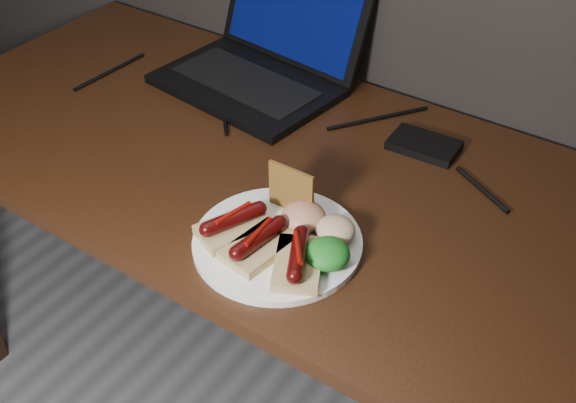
# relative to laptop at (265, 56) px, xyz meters

# --- Properties ---
(desk) EXTENTS (1.40, 0.70, 0.75)m
(desk) POSITION_rel_laptop_xyz_m (0.13, -0.24, -0.14)
(desk) COLOR #371F0D
(desk) RESTS_ON ground
(laptop) EXTENTS (0.41, 0.37, 0.25)m
(laptop) POSITION_rel_laptop_xyz_m (0.00, 0.00, 0.00)
(laptop) COLOR black
(laptop) RESTS_ON desk
(hard_drive) EXTENTS (0.13, 0.09, 0.02)m
(hard_drive) POSITION_rel_laptop_xyz_m (0.40, -0.05, -0.05)
(hard_drive) COLOR black
(hard_drive) RESTS_ON desk
(desk_cables) EXTENTS (0.91, 0.36, 0.01)m
(desk_cables) POSITION_rel_laptop_xyz_m (0.11, -0.11, -0.05)
(desk_cables) COLOR black
(desk_cables) RESTS_ON desk
(plate) EXTENTS (0.27, 0.27, 0.01)m
(plate) POSITION_rel_laptop_xyz_m (0.33, -0.43, -0.05)
(plate) COLOR white
(plate) RESTS_ON desk
(bread_sausage_left) EXTENTS (0.11, 0.13, 0.04)m
(bread_sausage_left) POSITION_rel_laptop_xyz_m (0.26, -0.45, -0.03)
(bread_sausage_left) COLOR #D0BC7A
(bread_sausage_left) RESTS_ON plate
(bread_sausage_center) EXTENTS (0.08, 0.12, 0.04)m
(bread_sausage_center) POSITION_rel_laptop_xyz_m (0.32, -0.46, -0.03)
(bread_sausage_center) COLOR #D0BC7A
(bread_sausage_center) RESTS_ON plate
(bread_sausage_right) EXTENTS (0.12, 0.13, 0.04)m
(bread_sausage_right) POSITION_rel_laptop_xyz_m (0.39, -0.46, -0.03)
(bread_sausage_right) COLOR #D0BC7A
(bread_sausage_right) RESTS_ON plate
(crispbread) EXTENTS (0.09, 0.01, 0.08)m
(crispbread) POSITION_rel_laptop_xyz_m (0.31, -0.35, 0.00)
(crispbread) COLOR olive
(crispbread) RESTS_ON plate
(salad_greens) EXTENTS (0.07, 0.07, 0.04)m
(salad_greens) POSITION_rel_laptop_xyz_m (0.42, -0.43, -0.02)
(salad_greens) COLOR #0F4F13
(salad_greens) RESTS_ON plate
(salsa_mound) EXTENTS (0.07, 0.07, 0.04)m
(salsa_mound) POSITION_rel_laptop_xyz_m (0.35, -0.37, -0.02)
(salsa_mound) COLOR #A41710
(salsa_mound) RESTS_ON plate
(coleslaw_mound) EXTENTS (0.06, 0.06, 0.04)m
(coleslaw_mound) POSITION_rel_laptop_xyz_m (0.40, -0.37, -0.02)
(coleslaw_mound) COLOR beige
(coleslaw_mound) RESTS_ON plate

